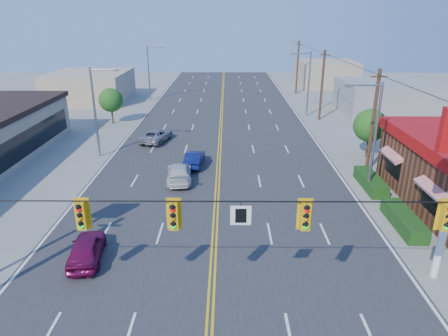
{
  "coord_description": "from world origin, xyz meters",
  "views": [
    {
      "loc": [
        0.69,
        -12.67,
        12.1
      ],
      "look_at": [
        0.51,
        13.23,
        2.2
      ],
      "focal_mm": 32.0,
      "sensor_mm": 36.0,
      "label": 1
    }
  ],
  "objects_px": {
    "car_magenta": "(87,249)",
    "signal_span": "(204,229)",
    "car_blue": "(194,159)",
    "car_white": "(179,173)",
    "car_silver": "(156,136)"
  },
  "relations": [
    {
      "from": "car_magenta",
      "to": "car_blue",
      "type": "bearing_deg",
      "value": -115.98
    },
    {
      "from": "car_magenta",
      "to": "car_white",
      "type": "bearing_deg",
      "value": -116.66
    },
    {
      "from": "car_silver",
      "to": "car_blue",
      "type": "bearing_deg",
      "value": 135.45
    },
    {
      "from": "car_magenta",
      "to": "car_white",
      "type": "relative_size",
      "value": 0.86
    },
    {
      "from": "car_magenta",
      "to": "signal_span",
      "type": "bearing_deg",
      "value": 133.06
    },
    {
      "from": "car_magenta",
      "to": "car_white",
      "type": "xyz_separation_m",
      "value": [
        3.64,
        10.84,
        -0.01
      ]
    },
    {
      "from": "car_blue",
      "to": "car_white",
      "type": "distance_m",
      "value": 3.44
    },
    {
      "from": "signal_span",
      "to": "car_white",
      "type": "xyz_separation_m",
      "value": [
        -2.87,
        16.08,
        -4.23
      ]
    },
    {
      "from": "signal_span",
      "to": "car_blue",
      "type": "height_order",
      "value": "signal_span"
    },
    {
      "from": "signal_span",
      "to": "car_white",
      "type": "distance_m",
      "value": 16.87
    },
    {
      "from": "signal_span",
      "to": "car_silver",
      "type": "xyz_separation_m",
      "value": [
        -6.37,
        26.43,
        -4.24
      ]
    },
    {
      "from": "car_white",
      "to": "car_magenta",
      "type": "bearing_deg",
      "value": 65.74
    },
    {
      "from": "car_magenta",
      "to": "car_blue",
      "type": "distance_m",
      "value": 14.87
    },
    {
      "from": "car_white",
      "to": "signal_span",
      "type": "bearing_deg",
      "value": 94.43
    },
    {
      "from": "car_silver",
      "to": "signal_span",
      "type": "bearing_deg",
      "value": 116.87
    }
  ]
}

